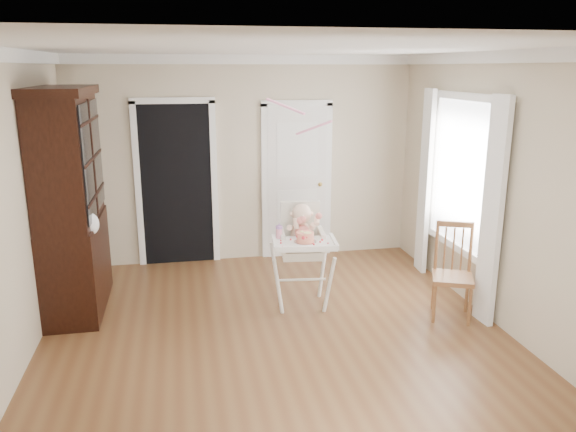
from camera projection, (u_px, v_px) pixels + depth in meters
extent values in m
plane|color=brown|center=(278.00, 340.00, 5.39)|extent=(5.00, 5.00, 0.00)
plane|color=white|center=(277.00, 48.00, 4.70)|extent=(5.00, 5.00, 0.00)
plane|color=beige|center=(245.00, 160.00, 7.42)|extent=(4.50, 0.00, 4.50)
plane|color=beige|center=(10.00, 216.00, 4.63)|extent=(0.00, 5.00, 5.00)
plane|color=beige|center=(505.00, 194.00, 5.47)|extent=(0.00, 5.00, 5.00)
cube|color=black|center=(177.00, 186.00, 7.32)|extent=(0.90, 0.03, 2.10)
cube|color=white|center=(138.00, 187.00, 7.22)|extent=(0.08, 0.05, 2.18)
cube|color=white|center=(214.00, 184.00, 7.40)|extent=(0.08, 0.05, 2.18)
cube|color=white|center=(172.00, 100.00, 7.03)|extent=(1.06, 0.05, 0.08)
cube|color=white|center=(297.00, 183.00, 7.61)|extent=(0.80, 0.05, 2.05)
cube|color=white|center=(265.00, 184.00, 7.53)|extent=(0.08, 0.05, 2.13)
cube|color=white|center=(328.00, 182.00, 7.70)|extent=(0.08, 0.05, 2.13)
sphere|color=gold|center=(320.00, 184.00, 7.64)|extent=(0.06, 0.06, 0.06)
cube|color=white|center=(463.00, 174.00, 6.21)|extent=(0.02, 1.20, 1.60)
cube|color=white|center=(468.00, 97.00, 5.99)|extent=(0.06, 1.36, 0.08)
cube|color=white|center=(492.00, 213.00, 5.52)|extent=(0.08, 0.28, 2.30)
cube|color=white|center=(425.00, 183.00, 7.00)|extent=(0.08, 0.28, 2.30)
cylinder|color=white|center=(278.00, 288.00, 5.88)|extent=(0.15, 0.13, 0.67)
cylinder|color=white|center=(329.00, 286.00, 5.92)|extent=(0.13, 0.15, 0.67)
cylinder|color=white|center=(276.00, 271.00, 6.35)|extent=(0.13, 0.15, 0.67)
cylinder|color=white|center=(323.00, 270.00, 6.39)|extent=(0.15, 0.13, 0.67)
cylinder|color=white|center=(302.00, 280.00, 6.08)|extent=(0.51, 0.09, 0.03)
cube|color=beige|center=(302.00, 252.00, 6.06)|extent=(0.47, 0.45, 0.09)
cube|color=beige|center=(282.00, 240.00, 6.01)|extent=(0.09, 0.38, 0.20)
cube|color=beige|center=(321.00, 239.00, 6.04)|extent=(0.09, 0.38, 0.20)
cube|color=beige|center=(300.00, 223.00, 6.17)|extent=(0.43, 0.12, 0.49)
cube|color=white|center=(304.00, 244.00, 5.75)|extent=(0.67, 0.52, 0.03)
cube|color=white|center=(307.00, 248.00, 5.54)|extent=(0.63, 0.10, 0.04)
ellipsoid|color=beige|center=(301.00, 236.00, 6.05)|extent=(0.27, 0.22, 0.31)
sphere|color=beige|center=(302.00, 214.00, 5.98)|extent=(0.23, 0.23, 0.21)
sphere|color=red|center=(302.00, 232.00, 5.96)|extent=(0.16, 0.16, 0.16)
sphere|color=red|center=(300.00, 221.00, 5.90)|extent=(0.08, 0.08, 0.08)
sphere|color=red|center=(319.00, 216.00, 5.91)|extent=(0.07, 0.07, 0.07)
cylinder|color=silver|center=(305.00, 242.00, 5.76)|extent=(0.23, 0.23, 0.01)
cylinder|color=red|center=(305.00, 237.00, 5.74)|extent=(0.18, 0.18, 0.10)
cylinder|color=#F2E08C|center=(308.00, 233.00, 5.71)|extent=(0.08, 0.08, 0.02)
cylinder|color=pink|center=(279.00, 233.00, 5.88)|extent=(0.07, 0.07, 0.10)
cylinder|color=#9A65B1|center=(279.00, 227.00, 5.86)|extent=(0.07, 0.07, 0.03)
cone|color=#9A65B1|center=(279.00, 224.00, 5.85)|extent=(0.02, 0.02, 0.04)
cube|color=black|center=(77.00, 265.00, 6.02)|extent=(0.55, 1.31, 0.98)
cube|color=black|center=(66.00, 159.00, 5.73)|extent=(0.50, 1.31, 1.31)
cube|color=black|center=(88.00, 163.00, 5.47)|extent=(0.02, 0.57, 1.15)
cube|color=black|center=(97.00, 153.00, 6.09)|extent=(0.02, 0.57, 1.15)
cube|color=black|center=(59.00, 91.00, 5.55)|extent=(0.59, 1.40, 0.09)
ellipsoid|color=white|center=(88.00, 224.00, 5.56)|extent=(0.22, 0.17, 0.24)
cube|color=brown|center=(453.00, 278.00, 5.79)|extent=(0.53, 0.53, 0.05)
cylinder|color=brown|center=(434.00, 303.00, 5.72)|extent=(0.03, 0.03, 0.43)
cylinder|color=brown|center=(470.00, 306.00, 5.65)|extent=(0.03, 0.03, 0.43)
cylinder|color=brown|center=(433.00, 290.00, 6.05)|extent=(0.03, 0.03, 0.43)
cylinder|color=brown|center=(467.00, 293.00, 5.97)|extent=(0.03, 0.03, 0.43)
cylinder|color=brown|center=(437.00, 246.00, 5.93)|extent=(0.03, 0.03, 0.56)
cylinder|color=brown|center=(471.00, 248.00, 5.86)|extent=(0.03, 0.03, 0.56)
cube|color=brown|center=(455.00, 224.00, 5.83)|extent=(0.35, 0.18, 0.06)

